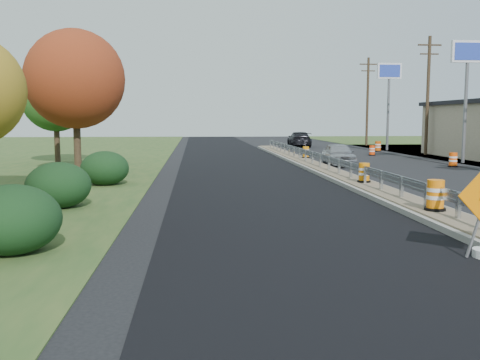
{
  "coord_description": "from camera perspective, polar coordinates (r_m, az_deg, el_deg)",
  "views": [
    {
      "loc": [
        -7.07,
        -17.66,
        2.9
      ],
      "look_at": [
        -5.74,
        -2.01,
        1.1
      ],
      "focal_mm": 40.0,
      "sensor_mm": 36.0,
      "label": 1
    }
  ],
  "objects": [
    {
      "name": "tree_near_red",
      "position": [
        28.36,
        -17.18,
        10.22
      ],
      "size": [
        4.95,
        4.95,
        7.35
      ],
      "color": "#473523",
      "rests_on": "ground"
    },
    {
      "name": "utility_pole_nmid",
      "position": [
        45.66,
        19.4,
        8.73
      ],
      "size": [
        1.9,
        0.26,
        9.4
      ],
      "color": "#473523",
      "rests_on": "ground"
    },
    {
      "name": "hedge_mid",
      "position": [
        18.34,
        -18.79,
        -0.51
      ],
      "size": [
        2.09,
        2.09,
        1.52
      ],
      "primitive_type": "ellipsoid",
      "color": "black",
      "rests_on": "ground"
    },
    {
      "name": "pylon_sign_north",
      "position": [
        50.92,
        15.62,
        10.33
      ],
      "size": [
        2.2,
        0.3,
        7.9
      ],
      "color": "slate",
      "rests_on": "ground"
    },
    {
      "name": "median",
      "position": [
        26.76,
        10.5,
        0.45
      ],
      "size": [
        1.6,
        55.0,
        0.23
      ],
      "color": "gray",
      "rests_on": "ground"
    },
    {
      "name": "ground",
      "position": [
        19.24,
        16.79,
        -2.41
      ],
      "size": [
        140.0,
        140.0,
        0.0
      ],
      "primitive_type": "plane",
      "color": "black",
      "rests_on": "ground"
    },
    {
      "name": "hedge_south",
      "position": [
        12.49,
        -23.16,
        -3.86
      ],
      "size": [
        2.09,
        2.09,
        1.52
      ],
      "primitive_type": "ellipsoid",
      "color": "black",
      "rests_on": "ground"
    },
    {
      "name": "car_dark_far",
      "position": [
        56.14,
        6.34,
        4.34
      ],
      "size": [
        2.68,
        5.56,
        1.56
      ],
      "primitive_type": "imported",
      "rotation": [
        0.0,
        0.0,
        3.05
      ],
      "color": "black",
      "rests_on": "ground"
    },
    {
      "name": "tree_near_back",
      "position": [
        36.79,
        -19.09,
        8.23
      ],
      "size": [
        4.29,
        4.29,
        6.37
      ],
      "color": "#473523",
      "rests_on": "ground"
    },
    {
      "name": "guardrail",
      "position": [
        27.67,
        9.98,
        1.94
      ],
      "size": [
        0.1,
        46.15,
        0.72
      ],
      "color": "silver",
      "rests_on": "median"
    },
    {
      "name": "barrel_median_near",
      "position": [
        16.65,
        20.12,
        -1.59
      ],
      "size": [
        0.61,
        0.61,
        0.9
      ],
      "color": "black",
      "rests_on": "median"
    },
    {
      "name": "barrel_median_far",
      "position": [
        37.08,
        7.04,
        2.94
      ],
      "size": [
        0.53,
        0.53,
        0.78
      ],
      "color": "black",
      "rests_on": "median"
    },
    {
      "name": "pylon_sign_mid",
      "position": [
        38.14,
        23.1,
        11.4
      ],
      "size": [
        2.2,
        0.3,
        7.9
      ],
      "color": "slate",
      "rests_on": "ground"
    },
    {
      "name": "milled_overlay",
      "position": [
        27.94,
        0.67,
        0.59
      ],
      "size": [
        7.2,
        120.0,
        0.01
      ],
      "primitive_type": "cube",
      "color": "black",
      "rests_on": "ground"
    },
    {
      "name": "barrel_shoulder_near",
      "position": [
        34.95,
        21.77,
        1.99
      ],
      "size": [
        0.59,
        0.59,
        0.86
      ],
      "color": "black",
      "rests_on": "ground"
    },
    {
      "name": "barrel_shoulder_far",
      "position": [
        49.22,
        14.5,
        3.47
      ],
      "size": [
        0.63,
        0.63,
        0.92
      ],
      "color": "black",
      "rests_on": "ground"
    },
    {
      "name": "car_silver",
      "position": [
        33.91,
        10.47,
        2.71
      ],
      "size": [
        1.93,
        4.22,
        1.4
      ],
      "primitive_type": "imported",
      "rotation": [
        0.0,
        0.0,
        -0.07
      ],
      "color": "#AEAEB3",
      "rests_on": "ground"
    },
    {
      "name": "utility_pole_north",
      "position": [
        59.66,
        13.44,
        8.32
      ],
      "size": [
        1.9,
        0.26,
        9.4
      ],
      "color": "#473523",
      "rests_on": "ground"
    },
    {
      "name": "hedge_north",
      "position": [
        24.08,
        -14.22,
        1.24
      ],
      "size": [
        2.09,
        2.09,
        1.52
      ],
      "primitive_type": "ellipsoid",
      "color": "black",
      "rests_on": "ground"
    },
    {
      "name": "barrel_median_mid",
      "position": [
        23.2,
        13.1,
        0.73
      ],
      "size": [
        0.56,
        0.56,
        0.82
      ],
      "color": "black",
      "rests_on": "median"
    },
    {
      "name": "barrel_shoulder_mid",
      "position": [
        43.85,
        13.91,
        3.06
      ],
      "size": [
        0.55,
        0.55,
        0.81
      ],
      "color": "black",
      "rests_on": "ground"
    }
  ]
}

